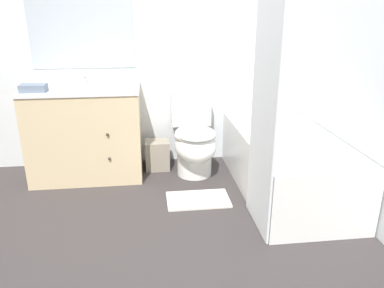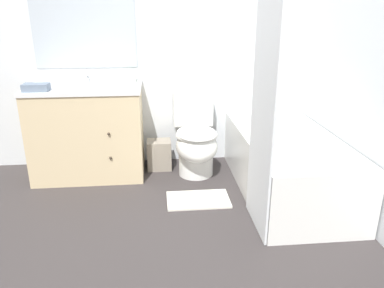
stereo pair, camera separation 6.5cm
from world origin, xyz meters
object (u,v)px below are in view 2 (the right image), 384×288
object	(u,v)px
toilet	(196,140)
bath_mat	(198,200)
hand_towel_folded	(36,87)
bath_towel_folded	(291,150)
wastebasket	(159,155)
sink_faucet	(88,78)
tissue_box	(129,77)
bathtub	(286,163)
vanity_cabinet	(88,130)

from	to	relation	value
toilet	bath_mat	size ratio (longest dim) A/B	1.48
hand_towel_folded	bath_towel_folded	bearing A→B (deg)	-23.00
toilet	wastebasket	distance (m)	0.41
sink_faucet	tissue_box	distance (m)	0.38
tissue_box	hand_towel_folded	xyz separation A→B (m)	(-0.73, -0.33, -0.01)
bathtub	wastebasket	xyz separation A→B (m)	(-1.05, 0.57, -0.11)
bath_mat	bath_towel_folded	bearing A→B (deg)	-29.58
toilet	wastebasket	bearing A→B (deg)	156.72
tissue_box	bath_mat	world-z (taller)	tissue_box
sink_faucet	bath_towel_folded	world-z (taller)	sink_faucet
toilet	hand_towel_folded	bearing A→B (deg)	-176.15
vanity_cabinet	toilet	size ratio (longest dim) A/B	1.33
bathtub	tissue_box	world-z (taller)	tissue_box
tissue_box	toilet	bearing A→B (deg)	-22.38
toilet	tissue_box	distance (m)	0.84
toilet	sink_faucet	bearing A→B (deg)	163.18
vanity_cabinet	tissue_box	xyz separation A→B (m)	(0.38, 0.16, 0.45)
toilet	tissue_box	world-z (taller)	tissue_box
wastebasket	tissue_box	xyz separation A→B (m)	(-0.25, 0.10, 0.73)
toilet	tissue_box	bearing A→B (deg)	157.62
sink_faucet	tissue_box	xyz separation A→B (m)	(0.38, -0.05, 0.01)
vanity_cabinet	toilet	bearing A→B (deg)	-4.88
vanity_cabinet	wastebasket	distance (m)	0.69
wastebasket	bath_towel_folded	world-z (taller)	bath_towel_folded
bathtub	wastebasket	world-z (taller)	bathtub
bathtub	wastebasket	bearing A→B (deg)	151.60
toilet	bath_mat	distance (m)	0.63
hand_towel_folded	bath_mat	size ratio (longest dim) A/B	0.40
tissue_box	bath_towel_folded	distance (m)	1.65
sink_faucet	bathtub	xyz separation A→B (m)	(1.68, -0.71, -0.61)
bathtub	vanity_cabinet	bearing A→B (deg)	163.29
bathtub	tissue_box	distance (m)	1.59
wastebasket	bath_mat	world-z (taller)	wastebasket
tissue_box	bath_towel_folded	xyz separation A→B (m)	(1.15, -1.13, -0.32)
sink_faucet	bathtub	distance (m)	1.92
sink_faucet	bathtub	size ratio (longest dim) A/B	0.09
hand_towel_folded	bath_mat	xyz separation A→B (m)	(1.28, -0.46, -0.85)
toilet	bathtub	distance (m)	0.83
bathtub	bath_towel_folded	world-z (taller)	bath_towel_folded
vanity_cabinet	bathtub	size ratio (longest dim) A/B	0.63
sink_faucet	toilet	world-z (taller)	sink_faucet
sink_faucet	vanity_cabinet	bearing A→B (deg)	-90.00
bathtub	sink_faucet	bearing A→B (deg)	156.96
hand_towel_folded	bath_mat	bearing A→B (deg)	-19.67
vanity_cabinet	bath_mat	distance (m)	1.20
hand_towel_folded	wastebasket	bearing A→B (deg)	13.38
hand_towel_folded	bathtub	bearing A→B (deg)	-9.31
tissue_box	hand_towel_folded	world-z (taller)	tissue_box
toilet	bathtub	xyz separation A→B (m)	(0.71, -0.42, -0.08)
wastebasket	toilet	bearing A→B (deg)	-23.28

